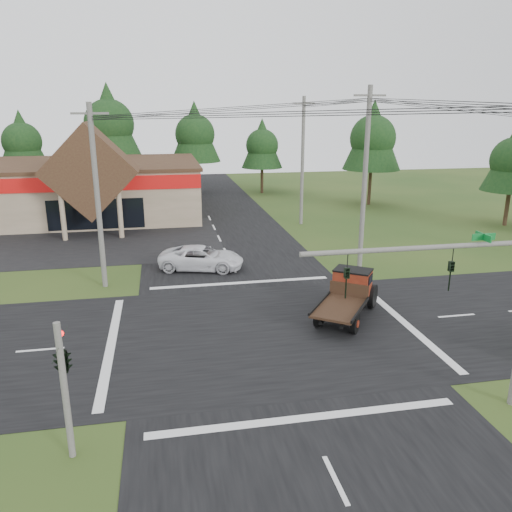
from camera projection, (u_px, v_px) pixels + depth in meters
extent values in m
plane|color=#243F16|center=(264.00, 332.00, 23.57)|extent=(120.00, 120.00, 0.00)
cube|color=black|center=(264.00, 332.00, 23.57)|extent=(12.00, 120.00, 0.02)
cube|color=black|center=(264.00, 332.00, 23.57)|extent=(120.00, 12.00, 0.02)
cube|color=black|center=(40.00, 244.00, 38.95)|extent=(28.00, 14.00, 0.02)
cube|color=gray|center=(40.00, 191.00, 48.25)|extent=(30.00, 15.00, 5.00)
cube|color=#3D2219|center=(37.00, 164.00, 47.52)|extent=(30.40, 15.40, 0.30)
cube|color=#B10F0D|center=(17.00, 186.00, 40.68)|extent=(30.00, 0.12, 1.20)
cube|color=#3D2219|center=(91.00, 171.00, 40.52)|extent=(7.78, 4.00, 7.78)
cylinder|color=gray|center=(63.00, 216.00, 39.46)|extent=(0.40, 0.40, 4.00)
cylinder|color=gray|center=(120.00, 214.00, 40.25)|extent=(0.40, 0.40, 4.00)
cube|color=black|center=(96.00, 214.00, 42.52)|extent=(8.00, 0.08, 2.60)
cylinder|color=#595651|center=(425.00, 248.00, 15.43)|extent=(8.00, 0.16, 0.16)
imported|color=black|center=(450.00, 276.00, 15.90)|extent=(0.16, 0.20, 1.00)
imported|color=black|center=(346.00, 283.00, 15.27)|extent=(0.16, 0.20, 1.00)
cube|color=#0C6626|center=(484.00, 237.00, 15.72)|extent=(0.80, 0.04, 0.22)
cylinder|color=#595651|center=(65.00, 392.00, 14.53)|extent=(0.20, 0.20, 4.40)
imported|color=black|center=(60.00, 342.00, 14.30)|extent=(0.53, 2.48, 1.00)
sphere|color=#FF0C0C|center=(61.00, 334.00, 14.38)|extent=(0.18, 0.18, 0.18)
cylinder|color=#595651|center=(97.00, 199.00, 28.18)|extent=(0.30, 0.30, 10.50)
cube|color=#595651|center=(90.00, 113.00, 26.86)|extent=(2.00, 0.12, 0.12)
cylinder|color=#595651|center=(365.00, 182.00, 30.92)|extent=(0.30, 0.30, 11.50)
cube|color=#595651|center=(370.00, 95.00, 29.46)|extent=(2.00, 0.12, 0.12)
cylinder|color=#595651|center=(302.00, 162.00, 44.15)|extent=(0.30, 0.30, 11.20)
cube|color=#595651|center=(304.00, 103.00, 42.73)|extent=(2.00, 0.12, 0.12)
cylinder|color=#332316|center=(27.00, 183.00, 59.04)|extent=(0.36, 0.36, 3.50)
cone|color=black|center=(22.00, 139.00, 57.61)|extent=(5.60, 5.60, 6.60)
sphere|color=black|center=(22.00, 142.00, 57.70)|extent=(4.40, 4.40, 4.40)
cylinder|color=#332316|center=(113.00, 177.00, 59.75)|extent=(0.36, 0.36, 4.55)
cone|color=black|center=(109.00, 120.00, 57.89)|extent=(7.28, 7.28, 8.58)
sphere|color=black|center=(109.00, 124.00, 58.00)|extent=(5.72, 5.72, 5.72)
cylinder|color=#332316|center=(196.00, 177.00, 62.59)|extent=(0.36, 0.36, 3.85)
cone|color=black|center=(195.00, 131.00, 61.02)|extent=(6.16, 6.16, 7.26)
sphere|color=black|center=(195.00, 134.00, 61.11)|extent=(4.84, 4.84, 4.84)
cylinder|color=#332316|center=(262.00, 180.00, 62.24)|extent=(0.36, 0.36, 3.15)
cone|color=black|center=(262.00, 143.00, 60.96)|extent=(5.04, 5.04, 5.94)
sphere|color=black|center=(262.00, 145.00, 61.03)|extent=(3.96, 3.96, 3.96)
cylinder|color=#332316|center=(370.00, 187.00, 54.52)|extent=(0.36, 0.36, 3.85)
cone|color=black|center=(373.00, 135.00, 52.95)|extent=(6.16, 6.16, 7.26)
sphere|color=black|center=(373.00, 138.00, 53.04)|extent=(4.84, 4.84, 4.84)
cylinder|color=#332316|center=(507.00, 208.00, 44.75)|extent=(0.36, 0.36, 3.15)
imported|color=silver|center=(201.00, 258.00, 32.64)|extent=(5.94, 3.87, 1.52)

